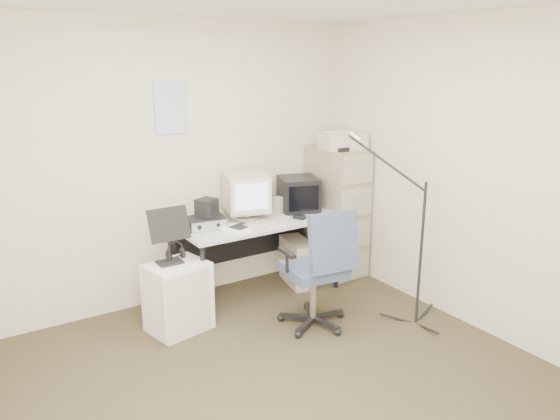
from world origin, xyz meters
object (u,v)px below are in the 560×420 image
desk (258,257)px  office_chair (314,267)px  side_cart (178,297)px  filing_cabinet (337,212)px

desk → office_chair: office_chair is taller
desk → office_chair: 0.81m
desk → side_cart: size_ratio=2.62×
desk → filing_cabinet: bearing=1.8°
filing_cabinet → side_cart: 1.92m
filing_cabinet → side_cart: bearing=-171.1°
desk → side_cart: desk is taller
filing_cabinet → side_cart: (-1.87, -0.29, -0.36)m
side_cart → filing_cabinet: bearing=-2.9°
filing_cabinet → office_chair: bearing=-137.2°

